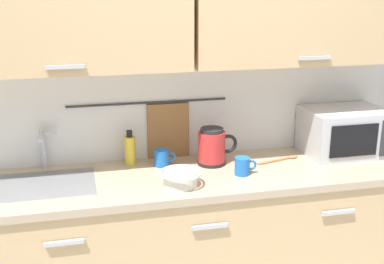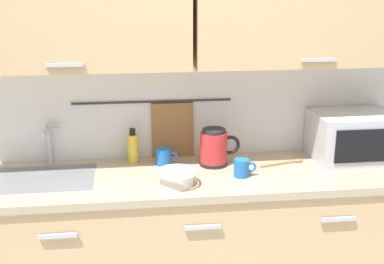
{
  "view_description": "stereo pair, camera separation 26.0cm",
  "coord_description": "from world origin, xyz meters",
  "px_view_note": "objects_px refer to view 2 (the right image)",
  "views": [
    {
      "loc": [
        -0.57,
        -2.1,
        1.88
      ],
      "look_at": [
        -0.01,
        0.33,
        1.12
      ],
      "focal_mm": 46.22,
      "sensor_mm": 36.0,
      "label": 1
    },
    {
      "loc": [
        -0.32,
        -2.14,
        1.88
      ],
      "look_at": [
        -0.01,
        0.33,
        1.12
      ],
      "focal_mm": 46.22,
      "sensor_mm": 36.0,
      "label": 2
    }
  ],
  "objects_px": {
    "microwave": "(353,136)",
    "mixing_bowl": "(176,177)",
    "dish_soap_bottle": "(133,147)",
    "mug_by_kettle": "(242,168)",
    "mug_near_sink": "(164,157)",
    "electric_kettle": "(215,147)",
    "wooden_spoon": "(287,162)"
  },
  "relations": [
    {
      "from": "wooden_spoon",
      "to": "mug_by_kettle",
      "type": "bearing_deg",
      "value": -151.79
    },
    {
      "from": "mug_near_sink",
      "to": "dish_soap_bottle",
      "type": "bearing_deg",
      "value": 158.04
    },
    {
      "from": "microwave",
      "to": "dish_soap_bottle",
      "type": "xyz_separation_m",
      "value": [
        -1.25,
        0.1,
        -0.05
      ]
    },
    {
      "from": "microwave",
      "to": "mixing_bowl",
      "type": "xyz_separation_m",
      "value": [
        -1.04,
        -0.26,
        -0.09
      ]
    },
    {
      "from": "mug_near_sink",
      "to": "mixing_bowl",
      "type": "distance_m",
      "value": 0.3
    },
    {
      "from": "mug_by_kettle",
      "to": "wooden_spoon",
      "type": "height_order",
      "value": "mug_by_kettle"
    },
    {
      "from": "dish_soap_bottle",
      "to": "mug_near_sink",
      "type": "height_order",
      "value": "dish_soap_bottle"
    },
    {
      "from": "microwave",
      "to": "electric_kettle",
      "type": "relative_size",
      "value": 2.03
    },
    {
      "from": "mug_near_sink",
      "to": "mug_by_kettle",
      "type": "relative_size",
      "value": 1.0
    },
    {
      "from": "microwave",
      "to": "dish_soap_bottle",
      "type": "bearing_deg",
      "value": 175.28
    },
    {
      "from": "mixing_bowl",
      "to": "microwave",
      "type": "bearing_deg",
      "value": 14.07
    },
    {
      "from": "microwave",
      "to": "wooden_spoon",
      "type": "relative_size",
      "value": 1.69
    },
    {
      "from": "dish_soap_bottle",
      "to": "wooden_spoon",
      "type": "relative_size",
      "value": 0.72
    },
    {
      "from": "microwave",
      "to": "wooden_spoon",
      "type": "bearing_deg",
      "value": -175.69
    },
    {
      "from": "mug_near_sink",
      "to": "electric_kettle",
      "type": "bearing_deg",
      "value": -6.63
    },
    {
      "from": "microwave",
      "to": "dish_soap_bottle",
      "type": "height_order",
      "value": "microwave"
    },
    {
      "from": "microwave",
      "to": "electric_kettle",
      "type": "xyz_separation_m",
      "value": [
        -0.8,
        0.0,
        -0.03
      ]
    },
    {
      "from": "microwave",
      "to": "wooden_spoon",
      "type": "distance_m",
      "value": 0.41
    },
    {
      "from": "mug_near_sink",
      "to": "wooden_spoon",
      "type": "height_order",
      "value": "mug_near_sink"
    },
    {
      "from": "dish_soap_bottle",
      "to": "wooden_spoon",
      "type": "bearing_deg",
      "value": -8.8
    },
    {
      "from": "mug_by_kettle",
      "to": "wooden_spoon",
      "type": "relative_size",
      "value": 0.44
    },
    {
      "from": "electric_kettle",
      "to": "mug_near_sink",
      "type": "height_order",
      "value": "electric_kettle"
    },
    {
      "from": "mug_by_kettle",
      "to": "electric_kettle",
      "type": "bearing_deg",
      "value": 120.71
    },
    {
      "from": "mixing_bowl",
      "to": "wooden_spoon",
      "type": "xyz_separation_m",
      "value": [
        0.65,
        0.23,
        -0.04
      ]
    },
    {
      "from": "electric_kettle",
      "to": "mug_by_kettle",
      "type": "xyz_separation_m",
      "value": [
        0.11,
        -0.19,
        -0.05
      ]
    },
    {
      "from": "dish_soap_bottle",
      "to": "mug_by_kettle",
      "type": "bearing_deg",
      "value": -27.43
    },
    {
      "from": "dish_soap_bottle",
      "to": "mug_by_kettle",
      "type": "relative_size",
      "value": 1.63
    },
    {
      "from": "microwave",
      "to": "mixing_bowl",
      "type": "distance_m",
      "value": 1.07
    },
    {
      "from": "mixing_bowl",
      "to": "mug_by_kettle",
      "type": "xyz_separation_m",
      "value": [
        0.35,
        0.07,
        0.0
      ]
    },
    {
      "from": "dish_soap_bottle",
      "to": "mug_near_sink",
      "type": "relative_size",
      "value": 1.63
    },
    {
      "from": "microwave",
      "to": "mug_near_sink",
      "type": "distance_m",
      "value": 1.09
    },
    {
      "from": "mixing_bowl",
      "to": "mug_by_kettle",
      "type": "bearing_deg",
      "value": 11.6
    }
  ]
}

